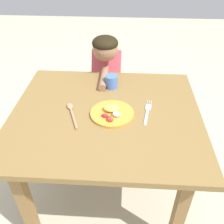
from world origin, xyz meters
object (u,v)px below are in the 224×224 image
spoon (72,112)px  person (107,86)px  drinking_cup (111,81)px  plate (112,112)px  fork (147,112)px

spoon → person: person is taller
person → drinking_cup: bearing=100.5°
plate → fork: size_ratio=1.03×
plate → drinking_cup: size_ratio=2.93×
plate → spoon: 0.21m
fork → spoon: bearing=103.8°
plate → drinking_cup: 0.27m
plate → spoon: bearing=-179.5°
drinking_cup → person: size_ratio=0.08×
fork → person: 0.61m
fork → person: (-0.26, 0.53, -0.17)m
spoon → drinking_cup: (0.19, 0.27, 0.03)m
spoon → plate: bearing=-110.4°
plate → person: 0.59m
drinking_cup → person: bearing=100.5°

